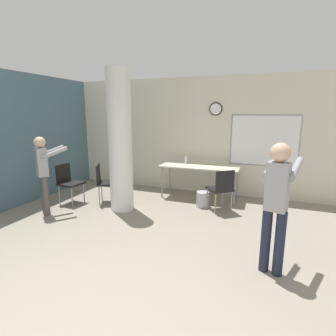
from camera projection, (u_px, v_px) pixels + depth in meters
name	position (u px, v px, depth m)	size (l,w,h in m)	color
wall_left_accent	(5.00, 141.00, 5.27)	(0.12, 7.00, 2.80)	slate
wall_back	(205.00, 136.00, 6.40)	(8.00, 0.15, 2.80)	beige
support_pillar	(120.00, 142.00, 5.17)	(0.47, 0.47, 2.80)	silver
folding_table	(200.00, 168.00, 6.03)	(1.78, 0.65, 0.77)	beige
bottle_on_table	(186.00, 160.00, 6.27)	(0.06, 0.06, 0.24)	silver
waste_bin	(203.00, 199.00, 5.57)	(0.27, 0.27, 0.32)	#B2B2B7
chair_table_right	(221.00, 187.00, 5.23)	(0.62, 0.62, 0.87)	black
chair_by_left_wall	(68.00, 181.00, 5.73)	(0.47, 0.47, 0.87)	black
chair_near_pillar	(105.00, 180.00, 5.75)	(0.59, 0.59, 0.87)	black
person_watching_back	(44.00, 170.00, 5.01)	(0.54, 0.61, 1.53)	#514C47
person_playing_side	(277.00, 199.00, 3.11)	(0.48, 0.68, 1.63)	#1E2338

